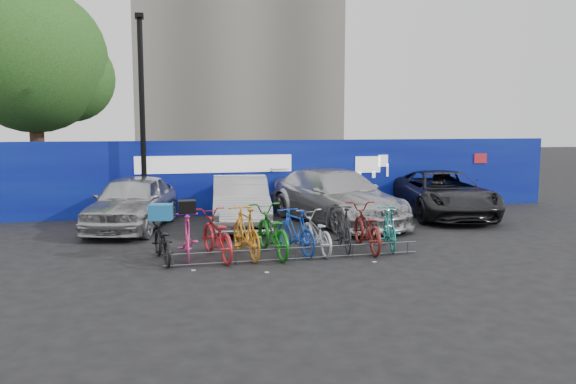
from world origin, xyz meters
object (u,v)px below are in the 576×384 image
object	(u,v)px
car_1	(241,202)
bike_3	(246,232)
bike_rack	(296,253)
bike_0	(162,241)
lamppost	(142,112)
bike_1	(188,236)
car_2	(336,196)
bike_5	(296,231)
bike_6	(316,232)
bike_8	(366,227)
car_3	(443,194)
bike_7	(344,228)
bike_4	(272,231)
bike_2	(216,235)
tree	(40,64)
bike_9	(389,228)
car_0	(132,202)

from	to	relation	value
car_1	bike_3	world-z (taller)	car_1
bike_rack	bike_0	distance (m)	2.87
lamppost	bike_rack	xyz separation A→B (m)	(3.20, -6.00, -3.11)
bike_1	car_2	bearing A→B (deg)	-139.85
bike_0	bike_5	distance (m)	2.96
bike_rack	bike_0	xyz separation A→B (m)	(-2.80, 0.58, 0.29)
bike_6	bike_8	distance (m)	1.21
car_3	bike_7	size ratio (longest dim) A/B	2.97
car_2	bike_3	distance (m)	4.97
bike_0	bike_1	distance (m)	0.58
bike_rack	bike_4	size ratio (longest dim) A/B	2.65
bike_2	bike_5	xyz separation A→B (m)	(1.79, 0.05, -0.01)
car_2	bike_5	distance (m)	4.22
bike_5	car_3	bearing A→B (deg)	-160.45
bike_rack	car_1	world-z (taller)	car_1
car_3	bike_2	xyz separation A→B (m)	(-7.66, -4.06, -0.19)
bike_rack	lamppost	bearing A→B (deg)	118.07
lamppost	bike_2	bearing A→B (deg)	-73.82
tree	lamppost	bearing A→B (deg)	-52.49
car_1	bike_9	xyz separation A→B (m)	(2.95, -3.68, -0.21)
bike_0	bike_2	distance (m)	1.17
lamppost	car_0	world-z (taller)	lamppost
bike_7	bike_8	world-z (taller)	bike_8
car_0	bike_8	distance (m)	6.74
bike_7	bike_2	bearing A→B (deg)	11.27
tree	bike_3	world-z (taller)	tree
tree	lamppost	distance (m)	6.14
bike_rack	bike_7	world-z (taller)	bike_7
bike_3	bike_8	distance (m)	2.83
bike_0	bike_3	distance (m)	1.81
car_3	bike_6	world-z (taller)	car_3
lamppost	car_0	size ratio (longest dim) A/B	1.37
bike_7	lamppost	bearing A→B (deg)	-40.45
car_0	car_3	xyz separation A→B (m)	(9.55, -0.02, -0.04)
car_1	bike_1	world-z (taller)	car_1
car_0	bike_5	world-z (taller)	car_0
bike_0	bike_2	world-z (taller)	bike_2
bike_6	bike_7	size ratio (longest dim) A/B	1.03
tree	car_0	distance (m)	8.05
tree	bike_5	xyz separation A→B (m)	(6.93, -10.01, -4.55)
bike_rack	car_1	distance (m)	4.35
car_0	bike_1	world-z (taller)	car_0
bike_0	bike_3	bearing A→B (deg)	171.06
lamppost	car_2	xyz separation A→B (m)	(5.52, -1.73, -2.48)
bike_5	bike_8	size ratio (longest dim) A/B	0.84
lamppost	bike_9	xyz separation A→B (m)	(5.62, -5.40, -2.77)
tree	bike_rack	xyz separation A→B (m)	(6.77, -10.66, -4.91)
lamppost	bike_2	world-z (taller)	lamppost
car_0	bike_0	bearing A→B (deg)	-64.99
bike_1	bike_2	world-z (taller)	bike_2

